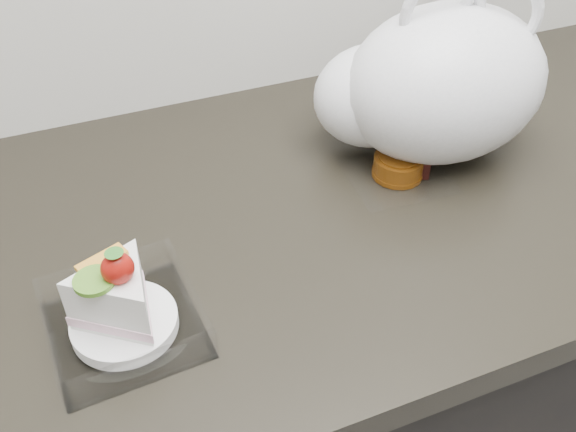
{
  "coord_description": "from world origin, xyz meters",
  "views": [
    {
      "loc": [
        -0.35,
        1.09,
        1.43
      ],
      "look_at": [
        -0.13,
        1.63,
        0.94
      ],
      "focal_mm": 40.0,
      "sensor_mm": 36.0,
      "label": 1
    }
  ],
  "objects": [
    {
      "name": "mooncake_wrap",
      "position": [
        0.06,
        1.69,
        0.91
      ],
      "size": [
        0.15,
        0.14,
        0.03
      ],
      "rotation": [
        0.0,
        0.0,
        0.11
      ],
      "color": "white",
      "rests_on": "counter"
    },
    {
      "name": "plastic_bag",
      "position": [
        0.12,
        1.74,
        1.0
      ],
      "size": [
        0.36,
        0.29,
        0.26
      ],
      "rotation": [
        0.0,
        0.0,
        -0.28
      ],
      "color": "white",
      "rests_on": "counter"
    },
    {
      "name": "cake_tray",
      "position": [
        -0.35,
        1.56,
        0.93
      ],
      "size": [
        0.16,
        0.16,
        0.12
      ],
      "rotation": [
        0.0,
        0.0,
        0.06
      ],
      "color": "white",
      "rests_on": "counter"
    },
    {
      "name": "counter",
      "position": [
        0.0,
        1.69,
        0.45
      ],
      "size": [
        2.04,
        0.64,
        0.9
      ],
      "color": "black",
      "rests_on": "ground"
    }
  ]
}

